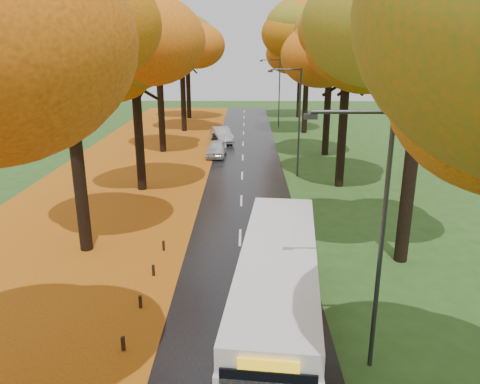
{
  "coord_description": "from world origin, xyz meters",
  "views": [
    {
      "loc": [
        0.3,
        -4.41,
        9.6
      ],
      "look_at": [
        0.0,
        17.73,
        2.6
      ],
      "focal_mm": 35.0,
      "sensor_mm": 36.0,
      "label": 1
    }
  ],
  "objects_px": {
    "streetlamp_mid": "(296,114)",
    "car_white": "(216,149)",
    "car_silver": "(221,135)",
    "streetlamp_far": "(277,88)",
    "streetlamp_near": "(374,225)",
    "car_dark": "(220,136)",
    "bus": "(278,288)"
  },
  "relations": [
    {
      "from": "car_dark",
      "to": "bus",
      "type": "bearing_deg",
      "value": -86.15
    },
    {
      "from": "streetlamp_near",
      "to": "streetlamp_mid",
      "type": "relative_size",
      "value": 1.0
    },
    {
      "from": "bus",
      "to": "streetlamp_far",
      "type": "bearing_deg",
      "value": 92.57
    },
    {
      "from": "streetlamp_far",
      "to": "streetlamp_near",
      "type": "bearing_deg",
      "value": -90.0
    },
    {
      "from": "streetlamp_near",
      "to": "streetlamp_far",
      "type": "relative_size",
      "value": 1.0
    },
    {
      "from": "bus",
      "to": "car_dark",
      "type": "height_order",
      "value": "bus"
    },
    {
      "from": "streetlamp_near",
      "to": "streetlamp_mid",
      "type": "distance_m",
      "value": 22.0
    },
    {
      "from": "car_dark",
      "to": "streetlamp_mid",
      "type": "bearing_deg",
      "value": -66.57
    },
    {
      "from": "streetlamp_mid",
      "to": "car_silver",
      "type": "distance_m",
      "value": 14.75
    },
    {
      "from": "streetlamp_mid",
      "to": "car_silver",
      "type": "relative_size",
      "value": 1.74
    },
    {
      "from": "streetlamp_far",
      "to": "car_silver",
      "type": "bearing_deg",
      "value": -123.9
    },
    {
      "from": "streetlamp_mid",
      "to": "car_white",
      "type": "xyz_separation_m",
      "value": [
        -6.3,
        6.48,
        -3.98
      ]
    },
    {
      "from": "car_white",
      "to": "car_silver",
      "type": "xyz_separation_m",
      "value": [
        0.12,
        6.33,
        0.07
      ]
    },
    {
      "from": "car_dark",
      "to": "car_white",
      "type": "bearing_deg",
      "value": -92.66
    },
    {
      "from": "streetlamp_near",
      "to": "streetlamp_mid",
      "type": "height_order",
      "value": "same"
    },
    {
      "from": "bus",
      "to": "streetlamp_near",
      "type": "bearing_deg",
      "value": -31.76
    },
    {
      "from": "car_silver",
      "to": "streetlamp_near",
      "type": "bearing_deg",
      "value": -96.22
    },
    {
      "from": "car_white",
      "to": "car_dark",
      "type": "bearing_deg",
      "value": 92.66
    },
    {
      "from": "car_silver",
      "to": "bus",
      "type": "bearing_deg",
      "value": -99.97
    },
    {
      "from": "car_dark",
      "to": "car_silver",
      "type": "bearing_deg",
      "value": -25.98
    },
    {
      "from": "streetlamp_far",
      "to": "car_dark",
      "type": "height_order",
      "value": "streetlamp_far"
    },
    {
      "from": "streetlamp_far",
      "to": "car_white",
      "type": "xyz_separation_m",
      "value": [
        -6.3,
        -15.52,
        -3.98
      ]
    },
    {
      "from": "streetlamp_mid",
      "to": "car_dark",
      "type": "relative_size",
      "value": 1.82
    },
    {
      "from": "streetlamp_far",
      "to": "bus",
      "type": "relative_size",
      "value": 0.7
    },
    {
      "from": "car_white",
      "to": "car_dark",
      "type": "distance_m",
      "value": 6.38
    },
    {
      "from": "streetlamp_mid",
      "to": "car_dark",
      "type": "height_order",
      "value": "streetlamp_mid"
    },
    {
      "from": "streetlamp_near",
      "to": "streetlamp_mid",
      "type": "xyz_separation_m",
      "value": [
        0.0,
        22.0,
        0.0
      ]
    },
    {
      "from": "streetlamp_mid",
      "to": "car_white",
      "type": "relative_size",
      "value": 1.97
    },
    {
      "from": "streetlamp_near",
      "to": "bus",
      "type": "bearing_deg",
      "value": 142.21
    },
    {
      "from": "streetlamp_near",
      "to": "car_white",
      "type": "relative_size",
      "value": 1.97
    },
    {
      "from": "streetlamp_far",
      "to": "car_silver",
      "type": "height_order",
      "value": "streetlamp_far"
    },
    {
      "from": "streetlamp_near",
      "to": "car_silver",
      "type": "xyz_separation_m",
      "value": [
        -6.18,
        34.81,
        -3.92
      ]
    }
  ]
}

